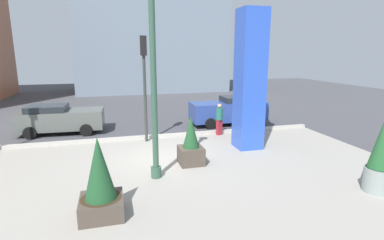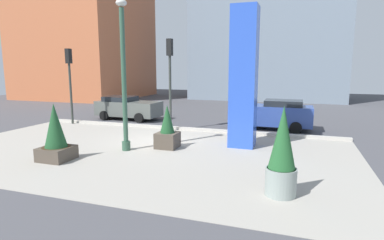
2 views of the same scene
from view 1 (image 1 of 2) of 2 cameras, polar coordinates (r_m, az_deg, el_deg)
ground_plane at (r=16.45m, az=-7.98°, el=-2.61°), size 60.00×60.00×0.00m
plaza_pavement at (r=10.84m, az=-3.86°, el=-10.75°), size 18.00×10.00×0.02m
curb_strip at (r=15.59m, az=-7.58°, el=-3.15°), size 18.00×0.24×0.16m
lamp_post at (r=10.02m, az=-7.28°, el=5.37°), size 0.44×0.44×6.26m
art_pillar_blue at (r=13.65m, az=10.96°, el=7.34°), size 1.12×1.12×6.17m
potted_plant_mid_plaza at (r=11.73m, az=-0.21°, el=-4.76°), size 0.93×0.93×1.94m
potted_plant_near_right at (r=8.40m, az=-17.13°, el=-11.43°), size 1.14×1.14×2.21m
potted_plant_by_pillar at (r=11.02m, az=32.42°, el=-5.85°), size 0.86×0.86×2.54m
traffic_light_corner at (r=14.49m, az=-9.10°, el=8.97°), size 0.28×0.42×5.08m
car_intersection at (r=18.43m, az=7.12°, el=1.89°), size 4.60×1.93×1.72m
car_curb_west at (r=17.77m, az=-23.91°, el=0.27°), size 4.49×2.24×1.57m
pedestrian_crossing at (r=15.91m, az=5.24°, el=0.44°), size 0.45×0.45×1.70m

